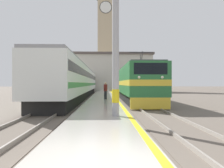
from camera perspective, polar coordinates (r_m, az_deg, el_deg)
ground_plane at (r=34.39m, az=-2.13°, el=-2.96°), size 200.00×200.00×0.00m
platform at (r=29.38m, az=-2.17°, el=-3.10°), size 2.82×140.00×0.41m
rail_track_near at (r=29.56m, az=4.21°, el=-3.41°), size 2.83×140.00×0.16m
rail_track_far at (r=29.60m, az=-8.62°, el=-3.41°), size 2.84×140.00×0.16m
locomotive_train at (r=22.72m, az=6.03°, el=0.10°), size 2.92×15.66×4.58m
passenger_train at (r=29.15m, az=-8.71°, el=0.67°), size 2.92×34.42×3.97m
catenary_mast at (r=10.09m, az=1.42°, el=13.82°), size 2.95×0.33×7.80m
person_on_platform at (r=20.38m, az=-1.70°, el=-1.65°), size 0.34×0.34×1.58m
clock_tower at (r=62.53m, az=-1.67°, el=12.83°), size 5.43×5.43×29.38m
station_building at (r=50.31m, az=-2.20°, el=2.99°), size 22.02×7.39×8.67m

